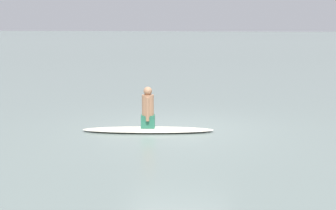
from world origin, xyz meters
The scene contains 3 objects.
ground_plane centered at (0.00, 0.00, 0.00)m, with size 400.00×400.00×0.00m, color slate.
surfboard centered at (-0.46, 0.55, 0.05)m, with size 3.01×0.60×0.10m, color silver.
person_paddler centered at (-0.46, 0.55, 0.53)m, with size 0.41×0.36×0.94m.
Camera 1 is at (-10.92, -2.44, 2.40)m, focal length 51.93 mm.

